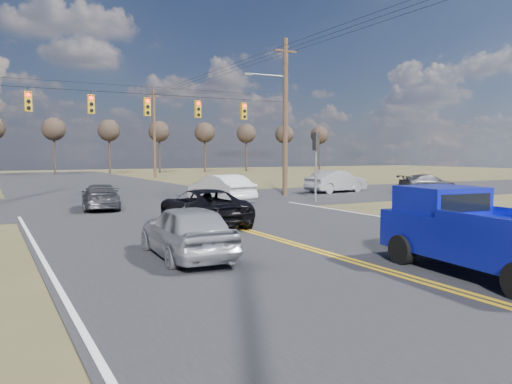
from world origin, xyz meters
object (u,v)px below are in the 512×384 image
black_suv (203,207)px  dgrey_car_queue (101,197)px  white_car_queue (221,189)px  cross_car_east_far (428,183)px  pickup_truck (479,234)px  cross_car_east_near (336,182)px  silver_suv (187,231)px

black_suv → dgrey_car_queue: 7.71m
black_suv → white_car_queue: bearing=-116.5°
cross_car_east_far → pickup_truck: bearing=142.9°
dgrey_car_queue → cross_car_east_far: 22.63m
black_suv → cross_car_east_far: bearing=-156.8°
cross_car_east_near → dgrey_car_queue: bearing=92.4°
dgrey_car_queue → cross_car_east_far: (22.63, 0.29, 0.01)m
white_car_queue → cross_car_east_far: size_ratio=1.11×
dgrey_car_queue → cross_car_east_far: size_ratio=0.99×
black_suv → white_car_queue: size_ratio=1.05×
cross_car_east_near → pickup_truck: bearing=141.8°
dgrey_car_queue → cross_car_east_far: bearing=-170.4°
pickup_truck → black_suv: pickup_truck is taller
pickup_truck → cross_car_east_far: pickup_truck is taller
pickup_truck → cross_car_east_far: (17.92, 17.82, -0.30)m
white_car_queue → cross_car_east_near: size_ratio=1.02×
pickup_truck → silver_suv: (-5.07, 4.84, -0.22)m
black_suv → dgrey_car_queue: size_ratio=1.17×
silver_suv → dgrey_car_queue: bearing=-88.5°
white_car_queue → dgrey_car_queue: white_car_queue is taller
black_suv → dgrey_car_queue: black_suv is taller
black_suv → cross_car_east_near: 17.77m
silver_suv → black_suv: (2.67, 5.33, -0.02)m
silver_suv → cross_car_east_near: bearing=-134.1°
silver_suv → black_suv: 5.96m
black_suv → cross_car_east_far: 21.72m
silver_suv → pickup_truck: bearing=139.5°
pickup_truck → white_car_queue: bearing=90.0°
silver_suv → cross_car_east_near: size_ratio=0.89×
silver_suv → black_suv: silver_suv is taller
silver_suv → cross_car_east_far: silver_suv is taller
silver_suv → cross_car_east_near: cross_car_east_near is taller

